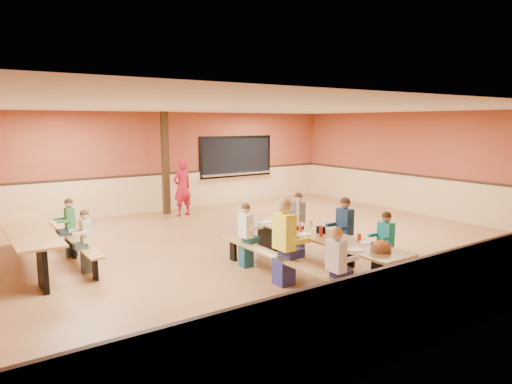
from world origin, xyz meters
TOP-DOWN VIEW (x-y plane):
  - ground at (0.00, 0.00)m, footprint 12.00×12.00m
  - room_envelope at (0.00, 0.00)m, footprint 12.04×10.04m
  - kitchen_pass_through at (2.60, 4.96)m, footprint 2.78×0.28m
  - structural_post at (-0.20, 4.40)m, footprint 0.18×0.18m
  - cafeteria_table_main at (-0.18, -2.22)m, footprint 1.91×3.70m
  - cafeteria_table_second at (-4.37, 1.28)m, footprint 1.91×3.70m
  - seated_child_white_left at (-1.00, -3.50)m, footprint 0.36×0.30m
  - seated_adult_yellow at (-1.00, -2.29)m, footprint 0.49×0.40m
  - seated_child_grey_left at (-1.00, -1.13)m, footprint 0.36×0.30m
  - seated_child_teal_right at (0.65, -3.02)m, footprint 0.35×0.28m
  - seated_child_navy_right at (0.65, -2.04)m, footprint 0.40×0.33m
  - seated_child_char_right at (0.65, -0.67)m, footprint 0.36×0.29m
  - seated_child_green_sec at (-3.55, 1.47)m, footprint 0.35×0.29m
  - seated_child_tan_sec at (-3.55, 0.25)m, footprint 0.33×0.27m
  - standing_woman at (0.08, 3.89)m, footprint 0.66×0.50m
  - punch_pitcher at (-0.21, -1.13)m, footprint 0.16×0.16m
  - chip_bowl at (-0.14, -3.58)m, footprint 0.32×0.32m
  - napkin_dispenser at (-0.12, -2.22)m, footprint 0.10×0.14m
  - condiment_mustard at (-0.26, -2.74)m, footprint 0.06×0.06m
  - condiment_ketchup at (-0.27, -2.38)m, footprint 0.06×0.06m
  - table_paddle at (-0.25, -1.73)m, footprint 0.16×0.16m
  - place_settings at (-0.18, -2.22)m, footprint 0.65×3.30m

SIDE VIEW (x-z plane):
  - ground at x=0.00m, z-range 0.00..0.00m
  - cafeteria_table_main at x=-0.18m, z-range 0.16..0.90m
  - cafeteria_table_second at x=-4.37m, z-range 0.16..0.90m
  - seated_child_tan_sec at x=-3.55m, z-range 0.00..1.13m
  - seated_child_teal_right at x=0.65m, z-range 0.00..1.16m
  - seated_child_green_sec at x=-3.55m, z-range 0.00..1.17m
  - seated_child_char_right at x=0.65m, z-range 0.00..1.19m
  - seated_child_grey_left at x=-1.00m, z-range 0.00..1.19m
  - seated_child_white_left at x=-1.00m, z-range 0.00..1.20m
  - seated_child_navy_right at x=0.65m, z-range 0.00..1.27m
  - room_envelope at x=0.00m, z-range -0.82..2.20m
  - seated_adult_yellow at x=-1.00m, z-range 0.00..1.45m
  - place_settings at x=-0.18m, z-range 0.74..0.85m
  - napkin_dispenser at x=-0.12m, z-range 0.74..0.87m
  - chip_bowl at x=-0.14m, z-range 0.74..0.89m
  - standing_woman at x=0.08m, z-range 0.00..1.64m
  - condiment_mustard at x=-0.26m, z-range 0.74..0.91m
  - condiment_ketchup at x=-0.27m, z-range 0.74..0.91m
  - punch_pitcher at x=-0.21m, z-range 0.74..0.96m
  - table_paddle at x=-0.25m, z-range 0.60..1.16m
  - kitchen_pass_through at x=2.60m, z-range 0.80..2.18m
  - structural_post at x=-0.20m, z-range 0.00..3.00m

